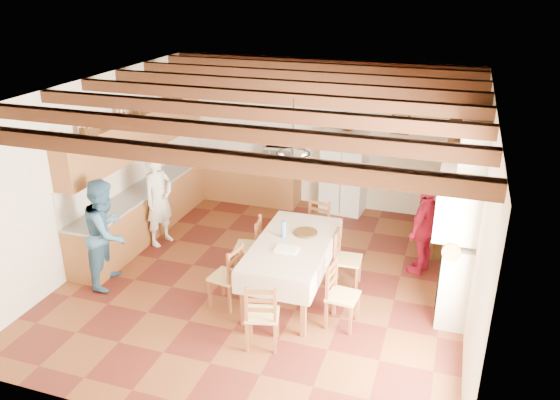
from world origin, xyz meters
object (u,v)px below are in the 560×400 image
(person_woman_blue, at_px, (107,232))
(chair_left_far, at_px, (248,246))
(dining_table, at_px, (292,247))
(chair_end_near, at_px, (262,313))
(refrigerator, at_px, (345,171))
(person_man, at_px, (159,200))
(chair_left_near, at_px, (226,275))
(hutch, at_px, (460,184))
(chair_right_near, at_px, (343,295))
(chair_right_far, at_px, (348,258))
(chair_end_far, at_px, (314,229))
(microwave, at_px, (279,156))
(person_woman_red, at_px, (425,228))

(person_woman_blue, bearing_deg, chair_left_far, -76.33)
(dining_table, relative_size, person_woman_blue, 1.21)
(chair_left_far, xyz_separation_m, chair_end_near, (0.86, -1.69, 0.00))
(refrigerator, xyz_separation_m, person_man, (-2.79, -2.49, -0.01))
(chair_end_near, relative_size, person_man, 0.57)
(chair_left_near, height_order, person_man, person_man)
(hutch, distance_m, chair_end_near, 4.37)
(chair_right_near, distance_m, person_woman_blue, 3.70)
(refrigerator, relative_size, chair_left_far, 1.76)
(refrigerator, height_order, chair_left_near, refrigerator)
(chair_right_near, relative_size, chair_end_near, 1.00)
(refrigerator, relative_size, dining_table, 0.81)
(refrigerator, xyz_separation_m, chair_left_near, (-0.89, -3.94, -0.36))
(chair_right_far, relative_size, person_man, 0.57)
(person_woman_blue, bearing_deg, refrigerator, -48.57)
(chair_right_far, bearing_deg, chair_left_far, 90.01)
(hutch, bearing_deg, chair_right_near, -110.75)
(chair_end_far, bearing_deg, chair_left_near, -100.95)
(hutch, distance_m, person_woman_blue, 5.85)
(hutch, relative_size, chair_right_near, 2.46)
(person_woman_blue, distance_m, microwave, 4.10)
(refrigerator, relative_size, chair_end_far, 1.76)
(chair_right_near, bearing_deg, chair_end_far, 30.90)
(chair_left_near, bearing_deg, person_woman_blue, -81.70)
(person_man, distance_m, person_woman_blue, 1.45)
(chair_left_far, distance_m, chair_end_far, 1.24)
(refrigerator, height_order, microwave, refrigerator)
(dining_table, height_order, chair_right_far, chair_right_far)
(refrigerator, distance_m, chair_right_far, 3.00)
(chair_right_near, distance_m, microwave, 4.42)
(dining_table, xyz_separation_m, chair_end_near, (-0.02, -1.24, -0.33))
(person_woman_red, xyz_separation_m, microwave, (-3.10, 1.94, 0.29))
(chair_right_near, xyz_separation_m, person_woman_red, (0.90, 1.86, 0.29))
(chair_left_far, xyz_separation_m, chair_end_far, (0.85, 0.90, 0.00))
(person_woman_blue, xyz_separation_m, person_woman_red, (4.59, 1.87, -0.09))
(refrigerator, bearing_deg, person_man, -133.01)
(refrigerator, bearing_deg, chair_end_near, -85.51)
(hutch, bearing_deg, person_woman_red, -109.22)
(chair_right_near, relative_size, chair_end_far, 1.00)
(hutch, relative_size, dining_table, 1.14)
(hutch, height_order, chair_end_near, hutch)
(hutch, height_order, dining_table, hutch)
(chair_right_near, height_order, chair_end_near, same)
(refrigerator, xyz_separation_m, person_woman_blue, (-2.85, -3.93, 0.02))
(hutch, height_order, chair_left_near, hutch)
(hutch, distance_m, person_man, 5.22)
(chair_right_near, xyz_separation_m, chair_right_far, (-0.14, 1.02, 0.00))
(refrigerator, relative_size, chair_left_near, 1.76)
(person_woman_blue, bearing_deg, person_man, -15.24)
(chair_right_far, bearing_deg, microwave, 33.49)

